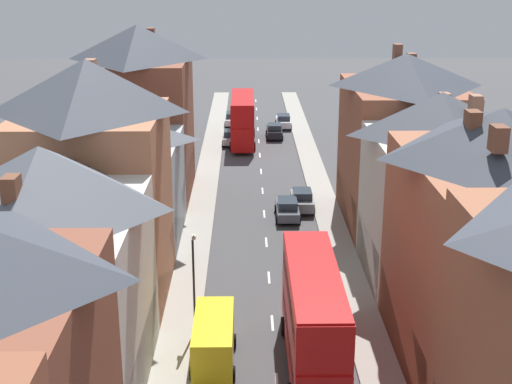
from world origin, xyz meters
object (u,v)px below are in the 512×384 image
object	(u,v)px
double_decker_bus_mid_street	(313,317)
car_near_silver	(283,121)
car_near_blue	(302,200)
car_mid_black	(243,117)
delivery_van	(214,339)
street_lamp	(194,278)
double_decker_bus_lead	(243,119)
car_parked_right_a	(287,208)
car_parked_left_a	(232,119)
car_mid_white	(231,137)
car_parked_left_b	(274,131)

from	to	relation	value
double_decker_bus_mid_street	car_near_silver	size ratio (longest dim) A/B	2.58
car_near_blue	car_mid_black	bearing A→B (deg)	98.64
delivery_van	street_lamp	distance (m)	3.79
car_mid_black	double_decker_bus_lead	bearing A→B (deg)	-90.05
double_decker_bus_lead	car_parked_right_a	xyz separation A→B (m)	(3.61, -23.74, -2.01)
double_decker_bus_lead	car_near_silver	distance (m)	9.52
car_parked_left_a	car_mid_white	xyz separation A→B (m)	(0.00, -9.60, -0.00)
car_parked_left_a	car_parked_right_a	world-z (taller)	car_parked_left_a
double_decker_bus_lead	car_mid_white	xyz separation A→B (m)	(-1.29, -0.20, -2.00)
double_decker_bus_lead	double_decker_bus_mid_street	size ratio (longest dim) A/B	1.00
double_decker_bus_lead	car_near_silver	size ratio (longest dim) A/B	2.58
car_parked_left_a	delivery_van	bearing A→B (deg)	-90.00
double_decker_bus_mid_street	delivery_van	bearing A→B (deg)	173.79
car_parked_left_a	delivery_van	distance (m)	54.26
car_parked_left_b	car_mid_white	xyz separation A→B (m)	(-4.90, -2.85, -0.02)
car_near_silver	car_mid_black	world-z (taller)	car_near_silver
car_parked_left_a	street_lamp	xyz separation A→B (m)	(-1.15, -51.19, 2.43)
car_mid_white	delivery_van	distance (m)	44.66
double_decker_bus_lead	car_near_blue	world-z (taller)	double_decker_bus_lead
car_parked_left_a	car_parked_right_a	xyz separation A→B (m)	(4.90, -33.13, -0.01)
double_decker_bus_lead	delivery_van	xyz separation A→B (m)	(-1.29, -44.86, -1.48)
car_parked_left_a	street_lamp	world-z (taller)	street_lamp
car_parked_left_b	car_parked_left_a	bearing A→B (deg)	125.98
car_parked_left_a	double_decker_bus_lead	bearing A→B (deg)	-82.18
double_decker_bus_lead	double_decker_bus_mid_street	bearing A→B (deg)	-85.47
car_near_silver	car_mid_black	xyz separation A→B (m)	(-4.90, 2.56, -0.02)
car_mid_white	car_parked_right_a	bearing A→B (deg)	-78.24
car_near_blue	delivery_van	size ratio (longest dim) A/B	0.77
double_decker_bus_lead	double_decker_bus_mid_street	distance (m)	45.53
car_parked_left_a	car_mid_white	distance (m)	9.60
car_near_blue	car_parked_right_a	world-z (taller)	car_near_blue
delivery_van	double_decker_bus_mid_street	bearing A→B (deg)	-6.21
car_parked_right_a	car_parked_left_b	bearing A→B (deg)	90.00
double_decker_bus_lead	double_decker_bus_mid_street	xyz separation A→B (m)	(3.60, -45.39, 0.00)
car_parked_right_a	car_mid_white	xyz separation A→B (m)	(-4.90, 23.53, 0.01)
car_near_silver	car_parked_right_a	xyz separation A→B (m)	(-1.30, -31.64, -0.02)
car_near_blue	car_mid_black	size ratio (longest dim) A/B	0.97
car_near_silver	car_mid_black	size ratio (longest dim) A/B	1.01
double_decker_bus_mid_street	car_mid_black	world-z (taller)	double_decker_bus_mid_street
double_decker_bus_mid_street	car_near_blue	xyz separation A→B (m)	(1.31, 23.62, -1.97)
car_mid_black	street_lamp	size ratio (longest dim) A/B	0.75
double_decker_bus_lead	car_parked_left_b	bearing A→B (deg)	36.26
car_near_silver	car_parked_left_a	xyz separation A→B (m)	(-6.20, 1.49, -0.01)
double_decker_bus_mid_street	car_mid_white	size ratio (longest dim) A/B	2.78
delivery_van	car_near_blue	bearing A→B (deg)	74.97
car_parked_right_a	car_mid_black	distance (m)	34.40
car_near_silver	car_mid_white	world-z (taller)	car_near_silver
car_parked_right_a	car_parked_left_a	bearing A→B (deg)	98.41
car_near_silver	car_parked_left_b	size ratio (longest dim) A/B	1.04
car_mid_black	car_parked_right_a	bearing A→B (deg)	-83.99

